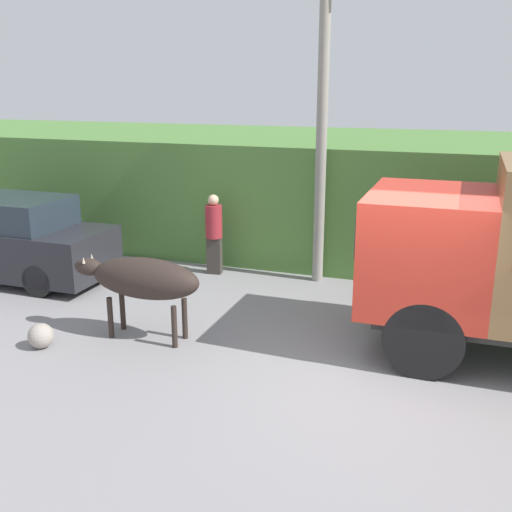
{
  "coord_description": "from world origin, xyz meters",
  "views": [
    {
      "loc": [
        0.77,
        -7.92,
        4.06
      ],
      "look_at": [
        -2.27,
        0.69,
        1.4
      ],
      "focal_mm": 42.0,
      "sensor_mm": 36.0,
      "label": 1
    }
  ],
  "objects": [
    {
      "name": "roadside_rock",
      "position": [
        -5.35,
        -0.82,
        0.2
      ],
      "size": [
        0.4,
        0.4,
        0.4
      ],
      "color": "gray",
      "rests_on": "ground_plane"
    },
    {
      "name": "parked_suv",
      "position": [
        -8.36,
        1.89,
        0.85
      ],
      "size": [
        4.69,
        1.74,
        1.77
      ],
      "rotation": [
        0.0,
        0.0,
        0.0
      ],
      "color": "#232328",
      "rests_on": "ground_plane"
    },
    {
      "name": "hillside_embankment",
      "position": [
        0.0,
        7.25,
        1.37
      ],
      "size": [
        32.0,
        6.11,
        2.75
      ],
      "color": "#4C7A38",
      "rests_on": "ground_plane"
    },
    {
      "name": "pedestrian_on_hill",
      "position": [
        -4.29,
        3.66,
        0.96
      ],
      "size": [
        0.4,
        0.4,
        1.76
      ],
      "rotation": [
        0.0,
        0.0,
        3.25
      ],
      "color": "#38332D",
      "rests_on": "ground_plane"
    },
    {
      "name": "building_backdrop",
      "position": [
        -2.64,
        5.77,
        1.33
      ],
      "size": [
        4.92,
        2.7,
        2.64
      ],
      "color": "#99ADB7",
      "rests_on": "ground_plane"
    },
    {
      "name": "brown_cow",
      "position": [
        -3.99,
        0.09,
        1.02
      ],
      "size": [
        2.26,
        0.67,
        1.37
      ],
      "rotation": [
        0.0,
        0.0,
        -0.1
      ],
      "color": "#2D231E",
      "rests_on": "ground_plane"
    },
    {
      "name": "utility_pole",
      "position": [
        -2.03,
        3.95,
        3.36
      ],
      "size": [
        0.9,
        0.22,
        6.47
      ],
      "color": "gray",
      "rests_on": "ground_plane"
    },
    {
      "name": "ground_plane",
      "position": [
        0.0,
        0.0,
        0.0
      ],
      "size": [
        60.0,
        60.0,
        0.0
      ],
      "primitive_type": "plane",
      "color": "gray"
    }
  ]
}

